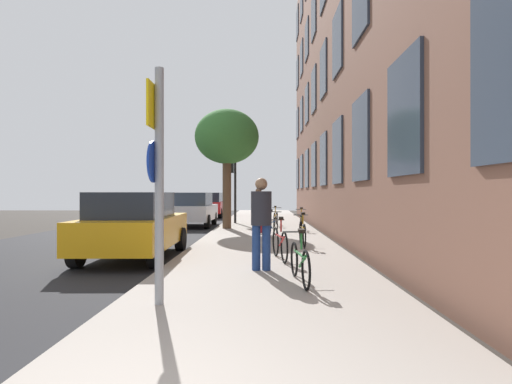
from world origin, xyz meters
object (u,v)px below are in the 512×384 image
Objects in this scene: traffic_light at (233,177)px; car_2 at (209,205)px; tree_near at (227,138)px; pedestrian_1 at (259,207)px; car_0 at (135,224)px; sign_post at (157,169)px; bicycle_0 at (300,262)px; bicycle_2 at (302,233)px; bicycle_5 at (276,218)px; car_1 at (194,209)px; pedestrian_0 at (261,217)px; bicycle_1 at (280,243)px; bicycle_3 at (272,226)px; bicycle_4 at (301,221)px.

car_2 is at bearing 107.17° from traffic_light.
tree_near is 1.18× the size of car_2.
pedestrian_1 is 0.40× the size of car_0.
sign_post reaches higher than bicycle_0.
sign_post is 0.75× the size of car_0.
sign_post is 2.83m from bicycle_0.
bicycle_5 is (-0.54, 7.20, -0.02)m from bicycle_2.
bicycle_5 is at bearing 81.52° from sign_post.
bicycle_0 is (2.03, 1.32, -1.46)m from sign_post.
car_1 is (-1.86, 14.07, -1.10)m from sign_post.
bicycle_0 is at bearing -73.03° from car_1.
pedestrian_0 is at bearing -88.91° from pedestrian_1.
bicycle_1 is at bearing -91.13° from bicycle_5.
pedestrian_1 is 0.40× the size of car_2.
bicycle_0 is 0.42× the size of car_1.
car_2 is at bearing 106.26° from pedestrian_1.
bicycle_3 is at bearing -93.13° from bicycle_5.
tree_near is 9.94m from pedestrian_0.
traffic_light is at bearing 140.95° from bicycle_5.
car_2 is (-3.95, 17.98, 0.34)m from bicycle_1.
bicycle_0 is 0.98× the size of bicycle_2.
car_0 reaches higher than bicycle_2.
tree_near is at bearing 101.51° from bicycle_0.
bicycle_4 is at bearing 27.39° from pedestrian_1.
pedestrian_0 reaches higher than bicycle_3.
tree_near is at bearing 114.70° from bicycle_2.
bicycle_3 is (1.81, -6.48, -1.93)m from traffic_light.
bicycle_2 is 4.56m from car_0.
car_2 is at bearing 106.40° from bicycle_3.
pedestrian_0 is (-1.14, -3.67, 0.65)m from bicycle_2.
car_2 is at bearing 116.29° from bicycle_5.
car_2 is at bearing 91.43° from car_0.
car_1 is at bearing 168.90° from bicycle_5.
car_0 is at bearing -89.21° from car_1.
bicycle_5 is (-0.05, 12.00, 0.00)m from bicycle_0.
pedestrian_1 is at bearing 108.14° from bicycle_2.
sign_post is at bearing -105.04° from bicycle_4.
bicycle_1 is at bearing 64.22° from sign_post.
car_2 is at bearing 95.67° from sign_post.
car_0 is at bearing -102.33° from tree_near.
car_1 is at bearing 128.36° from tree_near.
tree_near is 7.21m from bicycle_2.
sign_post is 1.85× the size of bicycle_2.
bicycle_2 reaches higher than bicycle_5.
pedestrian_1 is at bearing 82.94° from sign_post.
bicycle_3 is at bearing 49.31° from car_0.
sign_post is 1.78× the size of pedestrian_0.
car_0 is (-1.73, 4.51, -1.09)m from sign_post.
bicycle_4 is 0.39× the size of car_0.
car_2 is at bearing 92.24° from car_1.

